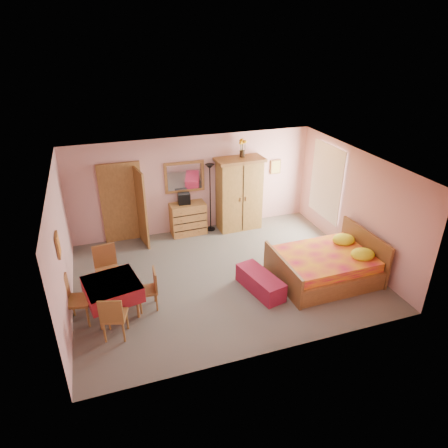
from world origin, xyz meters
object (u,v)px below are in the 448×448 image
object	(u,v)px
chest_of_drawers	(188,219)
chair_east	(147,290)
floor_lamp	(210,198)
wardrobe	(239,194)
wall_mirror	(184,177)
stereo	(184,199)
sunflower_vase	(242,148)
chair_west	(78,300)
bed	(325,259)
dining_table	(114,298)
chair_north	(108,271)
chair_south	(115,315)
bench	(260,282)

from	to	relation	value
chest_of_drawers	chair_east	world-z (taller)	chest_of_drawers
floor_lamp	wardrobe	distance (m)	0.79
wall_mirror	stereo	bearing A→B (deg)	-112.43
sunflower_vase	chair_west	world-z (taller)	sunflower_vase
wall_mirror	bed	xyz separation A→B (m)	(2.32, -3.25, -1.05)
bed	dining_table	bearing A→B (deg)	175.98
wardrobe	wall_mirror	bearing A→B (deg)	166.43
stereo	wall_mirror	bearing A→B (deg)	66.03
stereo	chair_north	distance (m)	3.03
chair_west	chair_east	distance (m)	1.28
wall_mirror	bed	world-z (taller)	wall_mirror
chair_south	chair_north	xyz separation A→B (m)	(-0.01, 1.42, 0.06)
sunflower_vase	bench	bearing A→B (deg)	-103.17
floor_lamp	chair_east	bearing A→B (deg)	-127.11
bench	sunflower_vase	bearing A→B (deg)	76.83
floor_lamp	chair_east	size ratio (longest dim) A/B	2.22
chair_north	stereo	bearing A→B (deg)	-142.47
wall_mirror	chair_east	distance (m)	3.61
chest_of_drawers	bed	world-z (taller)	bed
chair_south	chair_east	distance (m)	0.91
bed	chair_north	bearing A→B (deg)	166.76
chair_east	chair_north	bearing A→B (deg)	42.52
wardrobe	bed	distance (m)	3.13
floor_lamp	chair_north	bearing A→B (deg)	-143.86
stereo	sunflower_vase	xyz separation A→B (m)	(1.60, -0.03, 1.22)
chest_of_drawers	chair_east	xyz separation A→B (m)	(-1.54, -2.85, -0.01)
wall_mirror	floor_lamp	bearing A→B (deg)	-14.53
floor_lamp	wardrobe	xyz separation A→B (m)	(0.78, -0.11, 0.06)
chest_of_drawers	bed	bearing A→B (deg)	-54.28
chest_of_drawers	chair_south	xyz separation A→B (m)	(-2.21, -3.47, 0.02)
wardrobe	chair_east	bearing A→B (deg)	-138.72
bench	chair_north	bearing A→B (deg)	162.05
chest_of_drawers	chair_south	size ratio (longest dim) A/B	1.02
wall_mirror	wardrobe	world-z (taller)	wardrobe
stereo	chair_north	bearing A→B (deg)	-135.67
wardrobe	sunflower_vase	xyz separation A→B (m)	(0.10, 0.09, 1.24)
stereo	floor_lamp	world-z (taller)	floor_lamp
chest_of_drawers	wardrobe	distance (m)	1.53
chest_of_drawers	wardrobe	size ratio (longest dim) A/B	0.46
chest_of_drawers	sunflower_vase	xyz separation A→B (m)	(1.52, 0.01, 1.80)
sunflower_vase	chair_north	distance (m)	4.60
floor_lamp	bench	distance (m)	3.16
chest_of_drawers	chair_west	xyz separation A→B (m)	(-2.82, -2.85, 0.05)
chair_west	chair_east	xyz separation A→B (m)	(1.28, 0.00, -0.07)
floor_lamp	chair_west	distance (m)	4.52
sunflower_vase	floor_lamp	bearing A→B (deg)	178.78
chest_of_drawers	stereo	distance (m)	0.59
bench	chair_west	size ratio (longest dim) A/B	1.25
chest_of_drawers	chair_south	distance (m)	4.12
floor_lamp	chair_west	xyz separation A→B (m)	(-3.46, -2.88, -0.45)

